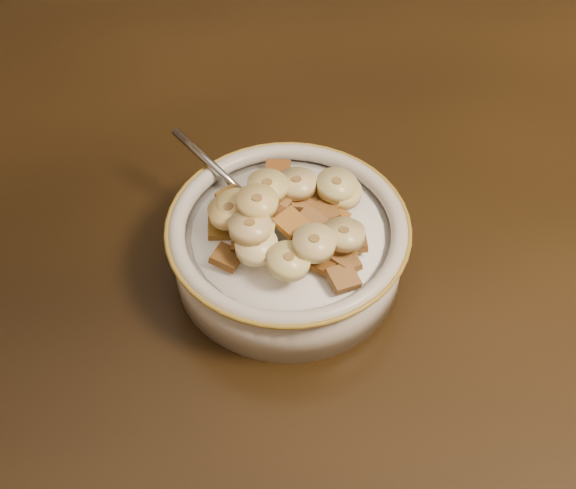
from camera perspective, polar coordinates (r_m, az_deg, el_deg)
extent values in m
cube|color=black|center=(0.77, 18.40, 3.61)|extent=(1.42, 0.94, 0.04)
cylinder|color=#B1ABA2|center=(0.63, 0.00, -0.51)|extent=(0.18, 0.18, 0.04)
cylinder|color=white|center=(0.61, 0.00, 0.77)|extent=(0.15, 0.15, 0.00)
ellipsoid|color=#A0A6AE|center=(0.62, -1.88, 2.43)|extent=(0.05, 0.05, 0.01)
cube|color=brown|center=(0.59, -3.02, 0.39)|extent=(0.02, 0.02, 0.01)
cube|color=olive|center=(0.61, 2.88, 2.95)|extent=(0.02, 0.02, 0.01)
cube|color=brown|center=(0.58, 2.60, -1.24)|extent=(0.03, 0.03, 0.01)
cube|color=brown|center=(0.60, -3.22, 1.21)|extent=(0.02, 0.02, 0.01)
cube|color=brown|center=(0.58, 1.62, -0.19)|extent=(0.03, 0.03, 0.01)
cube|color=brown|center=(0.57, 3.95, -2.40)|extent=(0.03, 0.03, 0.01)
cube|color=olive|center=(0.61, -4.77, 1.21)|extent=(0.02, 0.02, 0.01)
cube|color=#9B5922|center=(0.59, 2.66, -0.30)|extent=(0.03, 0.03, 0.01)
cube|color=brown|center=(0.59, 3.68, -0.75)|extent=(0.03, 0.03, 0.01)
cube|color=brown|center=(0.60, -1.46, 2.63)|extent=(0.02, 0.02, 0.01)
cube|color=brown|center=(0.63, -3.99, 3.31)|extent=(0.03, 0.03, 0.01)
cube|color=#8B5718|center=(0.62, 2.39, 3.33)|extent=(0.02, 0.02, 0.01)
cube|color=olive|center=(0.61, 1.15, 3.07)|extent=(0.02, 0.02, 0.01)
cube|color=olive|center=(0.60, 4.65, 0.16)|extent=(0.02, 0.02, 0.01)
cube|color=brown|center=(0.59, 1.55, 1.58)|extent=(0.03, 0.03, 0.01)
cube|color=brown|center=(0.59, 2.28, 0.80)|extent=(0.02, 0.02, 0.01)
cube|color=#8E5D26|center=(0.62, -4.29, 2.78)|extent=(0.03, 0.03, 0.01)
cube|color=#9D6A21|center=(0.58, 0.20, 1.55)|extent=(0.03, 0.03, 0.01)
cube|color=brown|center=(0.58, 4.04, -1.26)|extent=(0.02, 0.02, 0.01)
cube|color=brown|center=(0.61, -0.55, 3.35)|extent=(0.03, 0.03, 0.01)
cube|color=brown|center=(0.59, -2.97, 1.22)|extent=(0.03, 0.03, 0.01)
cube|color=brown|center=(0.60, 3.26, 1.92)|extent=(0.03, 0.03, 0.01)
cube|color=brown|center=(0.59, -0.91, 2.14)|extent=(0.02, 0.02, 0.01)
cube|color=brown|center=(0.59, 2.76, 0.62)|extent=(0.02, 0.02, 0.01)
cube|color=brown|center=(0.65, -0.73, 5.27)|extent=(0.02, 0.02, 0.01)
cube|color=brown|center=(0.63, 3.59, 3.74)|extent=(0.02, 0.02, 0.01)
cube|color=brown|center=(0.60, 2.54, 2.31)|extent=(0.03, 0.03, 0.01)
cube|color=brown|center=(0.59, -4.38, -0.92)|extent=(0.03, 0.03, 0.01)
cube|color=brown|center=(0.60, -2.87, 1.11)|extent=(0.03, 0.03, 0.01)
cylinder|color=#D2BC8A|center=(0.61, 0.61, 4.35)|extent=(0.04, 0.04, 0.01)
cylinder|color=#D9C07C|center=(0.60, -1.47, 4.15)|extent=(0.04, 0.04, 0.01)
cylinder|color=#F4CD76|center=(0.59, -2.20, 3.01)|extent=(0.04, 0.04, 0.01)
cylinder|color=#DEC878|center=(0.60, -3.56, 2.72)|extent=(0.03, 0.03, 0.01)
cylinder|color=#FEDE80|center=(0.60, -4.23, 2.40)|extent=(0.04, 0.04, 0.02)
cylinder|color=#D1C66F|center=(0.61, 3.47, 4.22)|extent=(0.04, 0.04, 0.01)
cylinder|color=#E4D782|center=(0.58, -2.46, 1.26)|extent=(0.04, 0.04, 0.02)
cylinder|color=#D1B96F|center=(0.58, 3.98, 0.72)|extent=(0.04, 0.04, 0.02)
cylinder|color=tan|center=(0.57, 1.88, 0.11)|extent=(0.04, 0.04, 0.01)
cylinder|color=beige|center=(0.62, 3.81, 3.73)|extent=(0.04, 0.04, 0.01)
cylinder|color=#CEC26C|center=(0.56, 0.05, -1.18)|extent=(0.04, 0.04, 0.01)
cylinder|color=#D3B574|center=(0.58, -2.72, 1.25)|extent=(0.04, 0.04, 0.01)
cylinder|color=#F6E498|center=(0.57, -2.26, -0.10)|extent=(0.04, 0.04, 0.01)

